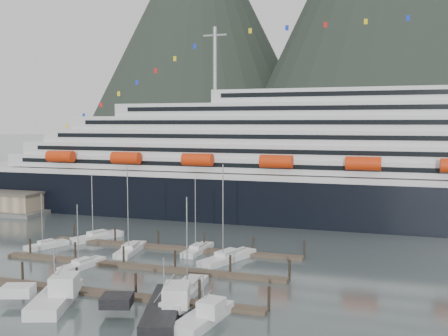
{
  "coord_description": "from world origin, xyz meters",
  "views": [
    {
      "loc": [
        33.05,
        -69.35,
        22.82
      ],
      "look_at": [
        3.15,
        22.0,
        14.44
      ],
      "focal_mm": 42.0,
      "sensor_mm": 36.0,
      "label": 1
    }
  ],
  "objects_px": {
    "sailboat_e": "(98,237)",
    "sailboat_h": "(189,289)",
    "sailboat_c": "(82,265)",
    "trawler_c": "(163,307)",
    "trawler_d": "(202,316)",
    "cruise_ship": "(380,170)",
    "trawler_b": "(54,297)",
    "sailboat_a": "(47,246)",
    "sailboat_g": "(198,250)",
    "sailboat_d": "(228,258)",
    "sailboat_b": "(130,250)"
  },
  "relations": [
    {
      "from": "sailboat_h",
      "to": "trawler_d",
      "type": "bearing_deg",
      "value": -155.77
    },
    {
      "from": "sailboat_a",
      "to": "sailboat_d",
      "type": "distance_m",
      "value": 34.27
    },
    {
      "from": "sailboat_c",
      "to": "trawler_b",
      "type": "relative_size",
      "value": 0.82
    },
    {
      "from": "trawler_b",
      "to": "trawler_c",
      "type": "xyz_separation_m",
      "value": [
        14.51,
        0.98,
        -0.03
      ]
    },
    {
      "from": "sailboat_b",
      "to": "trawler_d",
      "type": "bearing_deg",
      "value": -147.63
    },
    {
      "from": "sailboat_c",
      "to": "trawler_c",
      "type": "xyz_separation_m",
      "value": [
        20.6,
        -14.6,
        0.56
      ]
    },
    {
      "from": "sailboat_a",
      "to": "sailboat_d",
      "type": "bearing_deg",
      "value": -64.61
    },
    {
      "from": "sailboat_c",
      "to": "sailboat_h",
      "type": "height_order",
      "value": "sailboat_h"
    },
    {
      "from": "sailboat_a",
      "to": "trawler_d",
      "type": "relative_size",
      "value": 0.99
    },
    {
      "from": "sailboat_a",
      "to": "sailboat_h",
      "type": "distance_m",
      "value": 37.42
    },
    {
      "from": "trawler_b",
      "to": "trawler_c",
      "type": "relative_size",
      "value": 0.84
    },
    {
      "from": "sailboat_d",
      "to": "trawler_d",
      "type": "relative_size",
      "value": 1.58
    },
    {
      "from": "sailboat_c",
      "to": "sailboat_a",
      "type": "bearing_deg",
      "value": 66.34
    },
    {
      "from": "cruise_ship",
      "to": "sailboat_c",
      "type": "height_order",
      "value": "cruise_ship"
    },
    {
      "from": "sailboat_e",
      "to": "sailboat_h",
      "type": "xyz_separation_m",
      "value": [
        29.01,
        -24.12,
        0.01
      ]
    },
    {
      "from": "sailboat_b",
      "to": "sailboat_e",
      "type": "bearing_deg",
      "value": 47.67
    },
    {
      "from": "sailboat_g",
      "to": "sailboat_a",
      "type": "bearing_deg",
      "value": 103.17
    },
    {
      "from": "sailboat_d",
      "to": "trawler_b",
      "type": "bearing_deg",
      "value": 171.17
    },
    {
      "from": "sailboat_a",
      "to": "sailboat_c",
      "type": "bearing_deg",
      "value": -101.53
    },
    {
      "from": "sailboat_b",
      "to": "sailboat_g",
      "type": "distance_m",
      "value": 11.83
    },
    {
      "from": "sailboat_c",
      "to": "sailboat_e",
      "type": "bearing_deg",
      "value": 35.74
    },
    {
      "from": "sailboat_e",
      "to": "sailboat_h",
      "type": "height_order",
      "value": "sailboat_h"
    },
    {
      "from": "sailboat_c",
      "to": "trawler_c",
      "type": "relative_size",
      "value": 0.69
    },
    {
      "from": "sailboat_a",
      "to": "sailboat_e",
      "type": "distance_m",
      "value": 10.27
    },
    {
      "from": "sailboat_a",
      "to": "trawler_d",
      "type": "height_order",
      "value": "sailboat_a"
    },
    {
      "from": "sailboat_b",
      "to": "sailboat_d",
      "type": "relative_size",
      "value": 0.95
    },
    {
      "from": "sailboat_b",
      "to": "sailboat_h",
      "type": "xyz_separation_m",
      "value": [
        17.92,
        -16.85,
        -0.01
      ]
    },
    {
      "from": "sailboat_c",
      "to": "trawler_c",
      "type": "distance_m",
      "value": 25.26
    },
    {
      "from": "trawler_c",
      "to": "sailboat_d",
      "type": "bearing_deg",
      "value": -17.02
    },
    {
      "from": "sailboat_c",
      "to": "trawler_d",
      "type": "distance_m",
      "value": 30.28
    },
    {
      "from": "sailboat_a",
      "to": "trawler_c",
      "type": "height_order",
      "value": "sailboat_a"
    },
    {
      "from": "sailboat_c",
      "to": "trawler_b",
      "type": "bearing_deg",
      "value": -147.92
    },
    {
      "from": "sailboat_h",
      "to": "trawler_c",
      "type": "relative_size",
      "value": 0.89
    },
    {
      "from": "cruise_ship",
      "to": "sailboat_a",
      "type": "xyz_separation_m",
      "value": [
        -57.03,
        -45.04,
        -11.65
      ]
    },
    {
      "from": "sailboat_e",
      "to": "sailboat_h",
      "type": "relative_size",
      "value": 0.96
    },
    {
      "from": "sailboat_c",
      "to": "trawler_c",
      "type": "bearing_deg",
      "value": -114.6
    },
    {
      "from": "cruise_ship",
      "to": "sailboat_b",
      "type": "distance_m",
      "value": 60.69
    },
    {
      "from": "sailboat_c",
      "to": "trawler_d",
      "type": "bearing_deg",
      "value": -110.12
    },
    {
      "from": "cruise_ship",
      "to": "sailboat_a",
      "type": "distance_m",
      "value": 73.6
    },
    {
      "from": "sailboat_a",
      "to": "trawler_c",
      "type": "distance_m",
      "value": 41.83
    },
    {
      "from": "sailboat_d",
      "to": "sailboat_a",
      "type": "bearing_deg",
      "value": 112.36
    },
    {
      "from": "sailboat_a",
      "to": "sailboat_c",
      "type": "distance_m",
      "value": 16.57
    },
    {
      "from": "sailboat_e",
      "to": "trawler_c",
      "type": "relative_size",
      "value": 0.85
    },
    {
      "from": "trawler_c",
      "to": "sailboat_g",
      "type": "bearing_deg",
      "value": -4.05
    },
    {
      "from": "trawler_c",
      "to": "trawler_d",
      "type": "bearing_deg",
      "value": -116.83
    },
    {
      "from": "sailboat_a",
      "to": "trawler_c",
      "type": "xyz_separation_m",
      "value": [
        34.28,
        -23.96,
        0.56
      ]
    },
    {
      "from": "sailboat_h",
      "to": "trawler_c",
      "type": "xyz_separation_m",
      "value": [
        0.1,
        -8.72,
        0.51
      ]
    },
    {
      "from": "trawler_d",
      "to": "cruise_ship",
      "type": "bearing_deg",
      "value": -6.65
    },
    {
      "from": "sailboat_d",
      "to": "sailboat_g",
      "type": "height_order",
      "value": "sailboat_d"
    },
    {
      "from": "sailboat_b",
      "to": "trawler_b",
      "type": "xyz_separation_m",
      "value": [
        3.52,
        -26.56,
        0.54
      ]
    }
  ]
}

